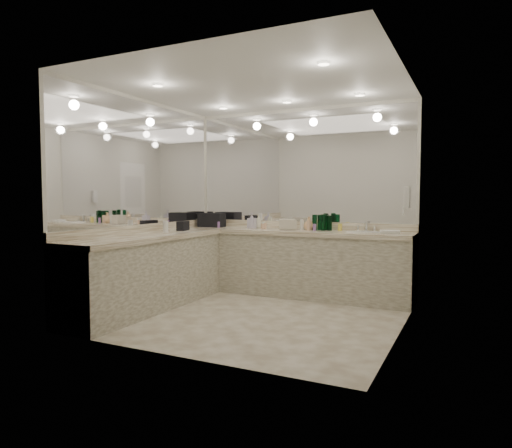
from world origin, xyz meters
The scene contains 39 objects.
floor centered at (0.00, 0.00, 0.00)m, with size 3.20×3.20×0.00m, color beige.
ceiling centered at (0.00, 0.00, 2.60)m, with size 3.20×3.20×0.00m, color white.
wall_back centered at (0.00, 1.50, 1.30)m, with size 3.20×0.02×2.60m, color beige.
wall_left centered at (-1.60, 0.00, 1.30)m, with size 0.02×3.00×2.60m, color beige.
wall_right centered at (1.60, 0.00, 1.30)m, with size 0.02×3.00×2.60m, color beige.
vanity_back_base centered at (0.00, 1.20, 0.42)m, with size 3.20×0.60×0.84m, color beige.
vanity_back_top centered at (0.00, 1.19, 0.87)m, with size 3.20×0.64×0.06m, color #F2E8CF.
vanity_left_base centered at (-1.30, -0.30, 0.42)m, with size 0.60×2.40×0.84m, color beige.
vanity_left_top centered at (-1.29, -0.30, 0.87)m, with size 0.64×2.42×0.06m, color #F2E8CF.
backsplash_back centered at (0.00, 1.48, 0.95)m, with size 3.20×0.04×0.10m, color #F2E8CF.
backsplash_left centered at (-1.58, 0.00, 0.95)m, with size 0.04×3.00×0.10m, color #F2E8CF.
mirror_back centered at (0.00, 1.49, 1.77)m, with size 3.12×0.01×1.55m, color white.
mirror_left centered at (-1.59, 0.00, 1.77)m, with size 0.01×2.92×1.55m, color white.
sink centered at (0.95, 1.20, 0.90)m, with size 0.44×0.44×0.03m, color white.
faucet centered at (0.95, 1.41, 0.97)m, with size 0.24×0.16×0.14m, color silver.
wall_phone centered at (1.56, 0.70, 1.35)m, with size 0.06×0.10×0.24m, color white.
door centered at (1.59, -0.50, 1.05)m, with size 0.02×0.82×2.10m, color white.
black_toiletry_bag centered at (-1.32, 1.23, 1.01)m, with size 0.37×0.23×0.21m, color black.
black_bag_spill centered at (-1.30, 0.46, 0.96)m, with size 0.11×0.23×0.13m, color black.
cream_cosmetic_case centered at (-0.07, 1.19, 0.97)m, with size 0.24×0.15×0.14m, color beige.
hand_towel centered at (1.30, 1.16, 0.92)m, with size 0.23×0.16×0.04m, color white.
lotion_left centered at (-1.30, 0.07, 0.98)m, with size 0.07×0.07×0.16m, color white.
soap_bottle_a centered at (-0.57, 1.29, 1.00)m, with size 0.08×0.08×0.20m, color white.
soap_bottle_b centered at (-0.64, 1.20, 1.01)m, with size 0.10×0.10×0.22m, color silver.
soap_bottle_c centered at (0.21, 1.23, 0.99)m, with size 0.14×0.14×0.18m, color #EDBB80.
green_bottle_0 centered at (0.33, 1.34, 1.00)m, with size 0.07×0.07×0.21m, color #084721.
green_bottle_1 centered at (0.29, 1.24, 1.01)m, with size 0.06×0.06×0.21m, color #084721.
green_bottle_2 centered at (0.41, 1.25, 1.01)m, with size 0.06×0.06×0.22m, color #084721.
green_bottle_3 centered at (0.44, 1.34, 1.00)m, with size 0.07×0.07×0.20m, color #084721.
green_bottle_4 centered at (0.48, 1.30, 1.00)m, with size 0.07×0.07×0.20m, color #084721.
amenity_bottle_0 centered at (-0.39, 1.12, 0.95)m, with size 0.04×0.04×0.09m, color #E0B28C.
amenity_bottle_1 centered at (0.24, 1.17, 0.97)m, with size 0.06×0.06×0.14m, color #E0B28C.
amenity_bottle_2 centered at (-0.46, 1.23, 0.95)m, with size 0.05×0.05×0.10m, color white.
amenity_bottle_3 centered at (-1.14, 1.12, 0.94)m, with size 0.04×0.04×0.09m, color #9966B2.
amenity_bottle_4 centered at (0.63, 1.30, 0.95)m, with size 0.06×0.06×0.10m, color #F2D84C.
amenity_bottle_5 centered at (0.32, 1.16, 0.95)m, with size 0.04×0.04×0.09m, color #9966B2.
amenity_bottle_6 centered at (0.12, 1.23, 0.97)m, with size 0.05×0.05×0.15m, color white.
amenity_bottle_7 centered at (-0.47, 1.23, 0.94)m, with size 0.07×0.07×0.07m, color #E0B28C.
amenity_bottle_8 centered at (-0.60, 1.21, 0.96)m, with size 0.05×0.05×0.12m, color silver.
Camera 1 is at (2.25, -4.63, 1.37)m, focal length 32.00 mm.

